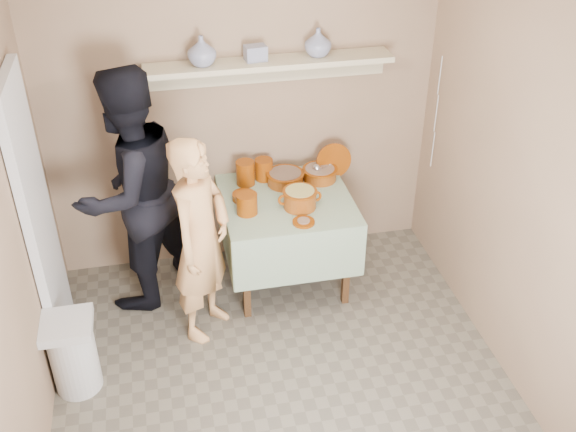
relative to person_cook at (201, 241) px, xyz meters
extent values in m
plane|color=#635C4E|center=(0.43, -0.84, -0.77)|extent=(3.50, 3.50, 0.00)
cube|color=silver|center=(-1.03, 0.11, 0.23)|extent=(0.06, 0.70, 2.00)
cylinder|color=#6E2902|center=(0.42, 0.71, 0.09)|extent=(0.14, 0.14, 0.19)
cylinder|color=#6E2902|center=(0.57, 0.76, 0.08)|extent=(0.14, 0.14, 0.17)
cylinder|color=#6E2902|center=(0.36, 0.30, 0.07)|extent=(0.16, 0.16, 0.16)
cylinder|color=#6E2902|center=(0.37, 0.48, 0.02)|extent=(0.17, 0.17, 0.05)
cylinder|color=#6E2902|center=(1.13, 0.72, 0.11)|extent=(0.28, 0.07, 0.28)
imported|color=navy|center=(0.99, 0.79, 1.05)|extent=(0.20, 0.20, 0.20)
imported|color=navy|center=(0.16, 0.77, 1.06)|extent=(0.24, 0.24, 0.21)
cube|color=navy|center=(0.54, 0.79, 1.01)|extent=(0.16, 0.13, 0.11)
imported|color=tan|center=(0.00, 0.00, 0.00)|extent=(0.62, 0.67, 1.53)
imported|color=black|center=(-0.44, 0.48, 0.16)|extent=(1.15, 1.12, 1.86)
cube|color=#94755A|center=(0.43, 0.92, 0.53)|extent=(3.00, 0.02, 2.60)
cube|color=#94755A|center=(1.94, -0.84, 0.53)|extent=(0.02, 3.50, 2.60)
cube|color=#4C2D16|center=(0.30, 0.06, -0.41)|extent=(0.05, 0.05, 0.71)
cube|color=#4C2D16|center=(1.06, 0.06, -0.41)|extent=(0.05, 0.05, 0.71)
cube|color=#4C2D16|center=(0.30, 0.82, -0.41)|extent=(0.05, 0.05, 0.71)
cube|color=#4C2D16|center=(1.06, 0.82, -0.41)|extent=(0.05, 0.05, 0.71)
cube|color=#4C2D16|center=(0.68, 0.44, -0.04)|extent=(0.90, 0.90, 0.04)
cube|color=#1E5928|center=(0.68, 0.44, -0.01)|extent=(0.96, 0.96, 0.01)
cube|color=#1E5928|center=(0.68, -0.04, -0.23)|extent=(0.96, 0.01, 0.44)
cube|color=#1E5928|center=(0.68, 0.92, -0.23)|extent=(0.96, 0.01, 0.44)
cube|color=#1E5928|center=(0.20, 0.44, -0.23)|extent=(0.01, 0.96, 0.44)
cube|color=#1E5928|center=(1.16, 0.44, -0.23)|extent=(0.01, 0.96, 0.44)
cylinder|color=#6D2F0D|center=(0.72, 0.65, 0.04)|extent=(0.28, 0.28, 0.09)
cylinder|color=#6E2902|center=(0.72, 0.65, 0.08)|extent=(0.30, 0.30, 0.01)
cylinder|color=brown|center=(0.72, 0.65, 0.07)|extent=(0.25, 0.25, 0.05)
cylinder|color=#6D2F0D|center=(1.00, 0.66, 0.04)|extent=(0.26, 0.26, 0.09)
cylinder|color=#6E2902|center=(1.00, 0.66, 0.08)|extent=(0.28, 0.28, 0.01)
cylinder|color=#8C6B54|center=(1.00, 0.66, 0.07)|extent=(0.23, 0.23, 0.05)
cylinder|color=silver|center=(1.01, 0.53, 0.17)|extent=(0.01, 0.22, 0.16)
sphere|color=silver|center=(0.97, 0.65, 0.10)|extent=(0.07, 0.07, 0.07)
cylinder|color=#6D2F0D|center=(0.75, 0.29, 0.06)|extent=(0.24, 0.24, 0.14)
cylinder|color=#6E2902|center=(0.75, 0.29, 0.13)|extent=(0.25, 0.25, 0.01)
cylinder|color=tan|center=(0.75, 0.29, 0.11)|extent=(0.21, 0.21, 0.05)
torus|color=#6E2902|center=(0.63, 0.29, 0.07)|extent=(0.09, 0.02, 0.09)
torus|color=#6E2902|center=(0.87, 0.29, 0.07)|extent=(0.09, 0.02, 0.09)
cylinder|color=#6E2902|center=(0.73, 0.08, 0.00)|extent=(0.16, 0.16, 0.02)
cylinder|color=#8C6B54|center=(0.73, 0.08, 0.01)|extent=(0.09, 0.09, 0.01)
cube|color=#C1B48F|center=(0.63, 0.78, 0.93)|extent=(1.80, 0.25, 0.04)
cube|color=#C1B48F|center=(0.63, 0.90, 0.83)|extent=(1.80, 0.02, 0.18)
cylinder|color=silver|center=(-0.90, -0.41, -0.52)|extent=(0.30, 0.30, 0.50)
cube|color=silver|center=(-0.90, -0.41, -0.24)|extent=(0.32, 0.32, 0.06)
cylinder|color=silver|center=(1.90, 0.66, 0.78)|extent=(0.01, 0.01, 0.30)
cylinder|color=silver|center=(1.90, 0.64, 0.48)|extent=(0.01, 0.01, 0.30)
cylinder|color=silver|center=(1.90, 0.62, 0.18)|extent=(0.01, 0.01, 0.30)
camera|label=1|loc=(-0.20, -3.79, 2.63)|focal=42.00mm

